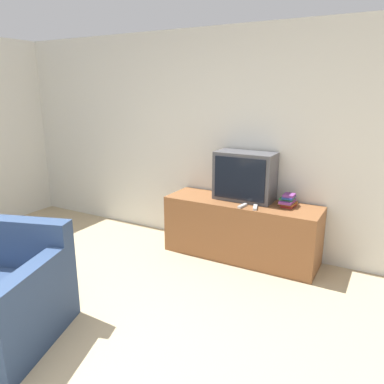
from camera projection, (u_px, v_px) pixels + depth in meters
wall_back at (213, 140)px, 4.58m from camera, size 9.00×0.06×2.60m
tv_stand at (241, 230)px, 4.32m from camera, size 1.76×0.54×0.68m
television at (245, 176)px, 4.25m from camera, size 0.67×0.34×0.55m
book_stack at (288, 201)px, 4.05m from camera, size 0.17×0.23×0.14m
remote_on_stand at (242, 206)px, 4.04m from camera, size 0.06×0.15×0.02m
remote_secondary at (255, 207)px, 3.99m from camera, size 0.08×0.16×0.02m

